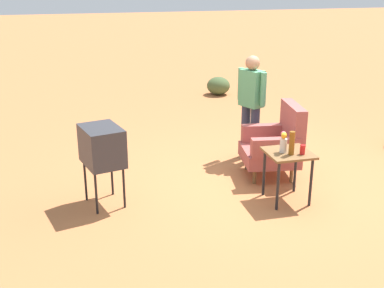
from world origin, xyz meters
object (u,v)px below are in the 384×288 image
at_px(person_standing, 251,101).
at_px(soda_can_red, 302,150).
at_px(bottle_tall_amber, 292,143).
at_px(flower_vase, 284,141).
at_px(side_table, 288,159).
at_px(armchair, 277,143).
at_px(tv_on_stand, 102,146).

relative_size(person_standing, soda_can_red, 13.44).
xyz_separation_m(bottle_tall_amber, flower_vase, (-0.10, -0.06, -0.00)).
height_order(side_table, bottle_tall_amber, bottle_tall_amber).
relative_size(bottle_tall_amber, flower_vase, 1.13).
bearing_deg(bottle_tall_amber, armchair, 166.92).
relative_size(soda_can_red, flower_vase, 0.46).
bearing_deg(side_table, flower_vase, -95.88).
height_order(armchair, flower_vase, armchair).
bearing_deg(side_table, armchair, 166.26).
relative_size(person_standing, bottle_tall_amber, 5.47).
distance_m(armchair, bottle_tall_amber, 0.99).
xyz_separation_m(tv_on_stand, flower_vase, (0.47, 2.21, 0.04)).
xyz_separation_m(side_table, flower_vase, (-0.01, -0.08, 0.25)).
height_order(armchair, tv_on_stand, armchair).
xyz_separation_m(side_table, person_standing, (-1.56, 0.07, 0.37)).
distance_m(tv_on_stand, bottle_tall_amber, 2.35).
xyz_separation_m(person_standing, bottle_tall_amber, (1.65, -0.09, -0.12)).
relative_size(armchair, soda_can_red, 8.69).
xyz_separation_m(soda_can_red, bottle_tall_amber, (-0.02, -0.14, 0.09)).
distance_m(armchair, flower_vase, 0.91).
bearing_deg(bottle_tall_amber, tv_on_stand, -104.06).
bearing_deg(armchair, side_table, -13.74).
distance_m(armchair, person_standing, 0.88).
bearing_deg(soda_can_red, armchair, 175.60).
xyz_separation_m(side_table, tv_on_stand, (-0.48, -2.29, 0.21)).
height_order(armchair, person_standing, person_standing).
xyz_separation_m(tv_on_stand, soda_can_red, (0.59, 2.42, -0.05)).
height_order(side_table, tv_on_stand, tv_on_stand).
bearing_deg(flower_vase, person_standing, 174.47).
height_order(person_standing, soda_can_red, person_standing).
height_order(side_table, soda_can_red, soda_can_red).
bearing_deg(person_standing, bottle_tall_amber, -2.97).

